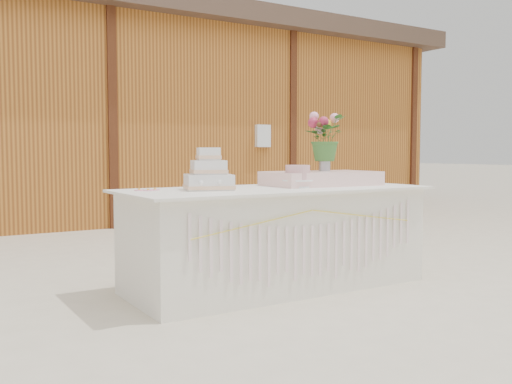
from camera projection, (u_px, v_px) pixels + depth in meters
ground at (276, 286)px, 4.44m from camera, size 80.00×80.00×0.00m
barn at (74, 114)px, 9.39m from camera, size 12.60×4.60×3.30m
cake_table at (277, 237)px, 4.41m from camera, size 2.40×1.00×0.77m
wedding_cake at (209, 175)px, 4.15m from camera, size 0.43×0.43×0.31m
pink_cake_stand at (298, 175)px, 4.40m from camera, size 0.24×0.24×0.17m
satin_runner at (321, 178)px, 4.71m from camera, size 0.94×0.58×0.11m
flower_vase at (324, 163)px, 4.81m from camera, size 0.10×0.10×0.13m
bouquet at (325, 132)px, 4.79m from camera, size 0.45×0.43×0.39m
loose_flowers at (153, 190)px, 3.98m from camera, size 0.19×0.35×0.02m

